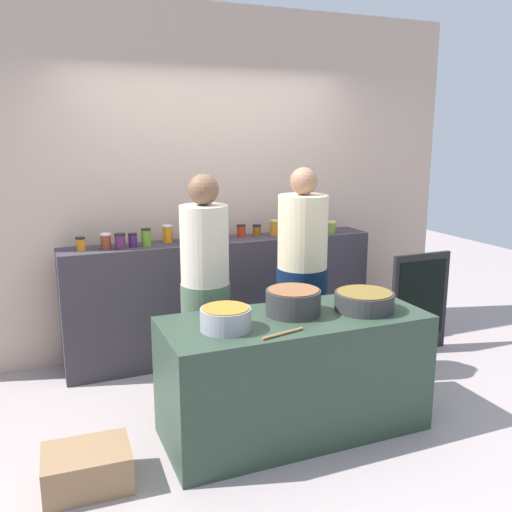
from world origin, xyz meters
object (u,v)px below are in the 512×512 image
Objects in this scene: preserve_jar_8 at (221,234)px; preserve_jar_6 at (184,234)px; preserve_jar_10 at (257,230)px; preserve_jar_13 at (301,228)px; cooking_pot_center at (293,302)px; cook_with_tongs at (206,303)px; cooking_pot_right at (364,301)px; preserve_jar_0 at (81,244)px; preserve_jar_9 at (241,231)px; preserve_jar_15 at (331,227)px; cook_in_cap at (302,287)px; chalkboard_sign at (420,302)px; preserve_jar_1 at (106,241)px; cooking_pot_left at (226,319)px; preserve_jar_3 at (133,240)px; bread_crate at (87,468)px; preserve_jar_12 at (288,228)px; preserve_jar_14 at (310,227)px; preserve_jar_5 at (168,234)px; preserve_jar_4 at (146,237)px; preserve_jar_11 at (274,228)px; preserve_jar_2 at (120,241)px; wooden_spoon at (283,333)px; preserve_jar_7 at (201,233)px.

preserve_jar_6 is at bearing 171.19° from preserve_jar_8.
preserve_jar_8 is at bearing -166.03° from preserve_jar_10.
cooking_pot_center is at bearing -118.71° from preserve_jar_13.
cooking_pot_right is at bearing -36.49° from cook_with_tongs.
preserve_jar_0 is 0.86× the size of preserve_jar_13.
preserve_jar_0 is at bearing 131.16° from cooking_pot_center.
preserve_jar_0 is 1.36m from preserve_jar_9.
preserve_jar_15 is 0.07× the size of cook_with_tongs.
cook_in_cap reaches higher than chalkboard_sign.
preserve_jar_1 reaches higher than cooking_pot_left.
preserve_jar_8 is at bearing -1.35° from preserve_jar_3.
cooking_pot_left is (-0.82, -1.51, -0.24)m from preserve_jar_10.
preserve_jar_13 is 0.26× the size of bread_crate.
bread_crate is (-1.94, -1.49, -0.99)m from preserve_jar_12.
preserve_jar_14 is 0.06× the size of cook_in_cap.
preserve_jar_3 is 0.77× the size of preserve_jar_5.
cook_in_cap is at bearing 24.93° from bread_crate.
preserve_jar_4 is 1.02× the size of preserve_jar_6.
preserve_jar_8 is at bearing -174.46° from preserve_jar_11.
preserve_jar_8 is (0.63, -0.01, -0.01)m from preserve_jar_4.
chalkboard_sign is at bearing -13.18° from preserve_jar_3.
bread_crate is at bearing -178.29° from cooking_pot_right.
bread_crate is at bearing -142.43° from cook_with_tongs.
preserve_jar_9 is 0.78× the size of preserve_jar_11.
chalkboard_sign is (0.81, -0.59, -0.64)m from preserve_jar_14.
preserve_jar_3 is at bearing -2.77° from preserve_jar_1.
cooking_pot_center is (-0.33, -1.40, -0.22)m from preserve_jar_10.
preserve_jar_11 is 0.29× the size of bread_crate.
preserve_jar_5 is 0.48× the size of cooking_pot_left.
chalkboard_sign is (1.16, -0.60, -0.65)m from preserve_jar_11.
preserve_jar_15 is (1.88, -0.02, -0.01)m from preserve_jar_2.
preserve_jar_4 reaches higher than cooking_pot_left.
preserve_jar_13 reaches higher than cooking_pot_center.
preserve_jar_2 is 0.13× the size of chalkboard_sign.
preserve_jar_12 is at bearing 84.88° from cooking_pot_right.
preserve_jar_9 is at bearing 170.34° from preserve_jar_13.
bread_crate is (-1.30, -1.47, -0.99)m from preserve_jar_8.
preserve_jar_8 is 1.19× the size of preserve_jar_14.
preserve_jar_11 is 1.46m from chalkboard_sign.
wooden_spoon is at bearing -96.38° from preserve_jar_8.
preserve_jar_6 is at bearing 176.72° from preserve_jar_15.
preserve_jar_5 is 1.48m from preserve_jar_15.
preserve_jar_6 is 1.35m from preserve_jar_15.
wooden_spoon is (0.12, -1.67, -0.31)m from preserve_jar_6.
cooking_pot_left is at bearing -96.88° from cook_with_tongs.
preserve_jar_8 is at bearing -23.28° from preserve_jar_7.
preserve_jar_1 reaches higher than wooden_spoon.
preserve_jar_15 reaches higher than chalkboard_sign.
preserve_jar_5 is 1.21m from cook_in_cap.
bread_crate is at bearing -162.85° from chalkboard_sign.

